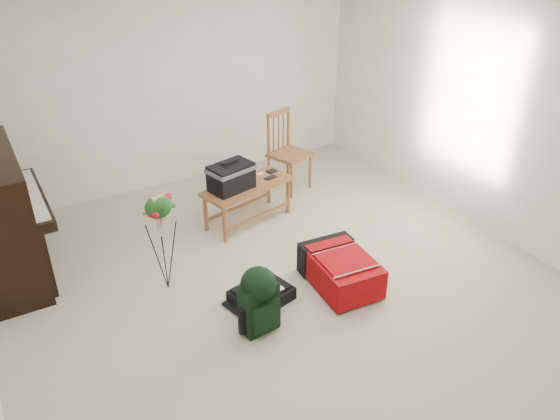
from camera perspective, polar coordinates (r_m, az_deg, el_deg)
floor at (r=5.24m, az=0.58°, el=-8.19°), size 5.00×5.50×0.01m
ceiling at (r=4.23m, az=0.76°, el=19.94°), size 5.00×5.50×0.01m
wall_back at (r=6.95m, az=-11.39°, el=12.44°), size 5.00×0.04×2.50m
wall_right at (r=6.17m, az=21.23°, el=8.95°), size 0.04×5.50×2.50m
piano at (r=5.77m, az=-27.25°, el=-0.89°), size 0.71×1.50×1.25m
bench at (r=6.01m, az=-4.71°, el=3.31°), size 1.12×0.65×0.81m
dining_chair at (r=6.88m, az=0.86°, el=6.08°), size 0.55×0.55×1.00m
red_suitcase at (r=5.24m, az=6.00°, el=-5.95°), size 0.59×0.82×0.33m
black_duffel at (r=5.05m, az=-1.97°, el=-8.72°), size 0.58×0.51×0.21m
green_backpack at (r=4.58m, az=-2.22°, el=-9.08°), size 0.33×0.30×0.62m
flower_stand at (r=5.08m, az=-12.14°, el=-3.43°), size 0.38×0.38×1.02m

